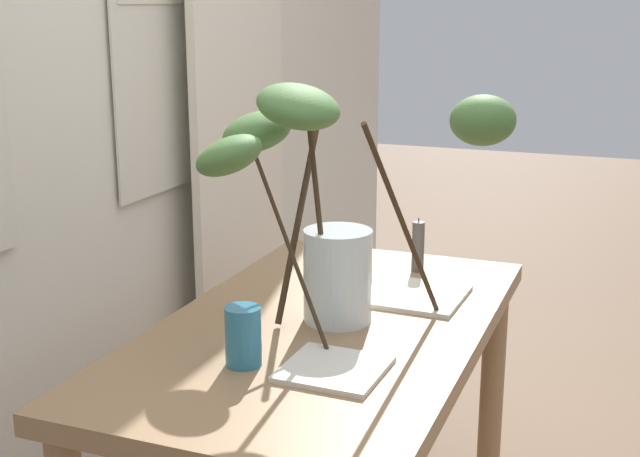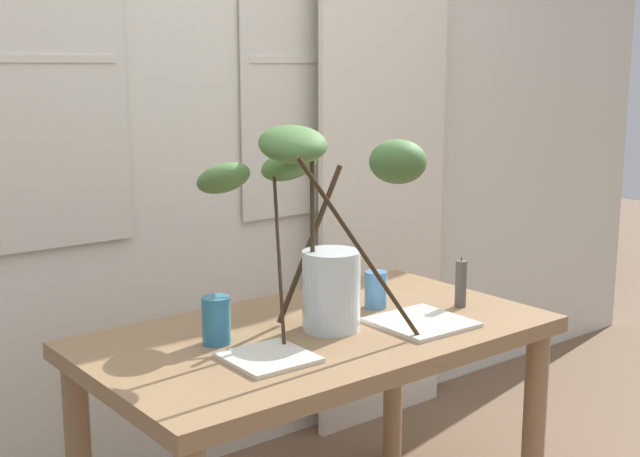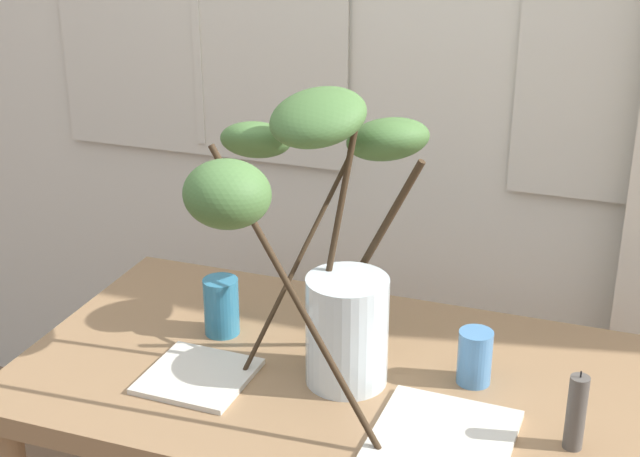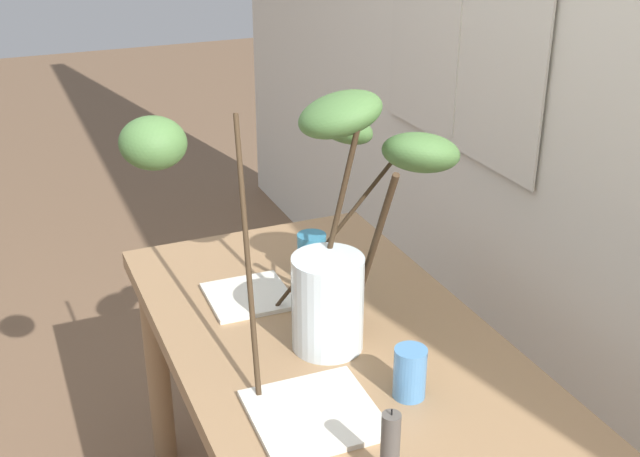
{
  "view_description": "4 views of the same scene",
  "coord_description": "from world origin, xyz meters",
  "px_view_note": "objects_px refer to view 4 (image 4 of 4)",
  "views": [
    {
      "loc": [
        -1.86,
        -0.72,
        1.49
      ],
      "look_at": [
        0.0,
        0.01,
        0.96
      ],
      "focal_mm": 48.41,
      "sensor_mm": 36.0,
      "label": 1
    },
    {
      "loc": [
        -1.44,
        -1.81,
        1.47
      ],
      "look_at": [
        0.03,
        0.02,
        1.01
      ],
      "focal_mm": 46.81,
      "sensor_mm": 36.0,
      "label": 2
    },
    {
      "loc": [
        0.54,
        -1.6,
        1.75
      ],
      "look_at": [
        -0.01,
        -0.07,
        1.07
      ],
      "focal_mm": 52.16,
      "sensor_mm": 36.0,
      "label": 3
    },
    {
      "loc": [
        1.51,
        -0.68,
        1.77
      ],
      "look_at": [
        -0.0,
        -0.03,
        1.01
      ],
      "focal_mm": 45.29,
      "sensor_mm": 36.0,
      "label": 4
    }
  ],
  "objects_px": {
    "pillar_candle": "(390,448)",
    "dining_table": "(332,373)",
    "vase_with_branches": "(328,215)",
    "drinking_glass_blue_left": "(312,257)",
    "plate_square_right": "(314,414)",
    "plate_square_left": "(249,296)",
    "drinking_glass_blue_right": "(410,373)"
  },
  "relations": [
    {
      "from": "dining_table",
      "to": "drinking_glass_blue_right",
      "type": "relative_size",
      "value": 11.55
    },
    {
      "from": "plate_square_left",
      "to": "pillar_candle",
      "type": "distance_m",
      "value": 0.76
    },
    {
      "from": "dining_table",
      "to": "pillar_candle",
      "type": "bearing_deg",
      "value": -11.93
    },
    {
      "from": "dining_table",
      "to": "plate_square_left",
      "type": "relative_size",
      "value": 6.38
    },
    {
      "from": "vase_with_branches",
      "to": "drinking_glass_blue_left",
      "type": "xyz_separation_m",
      "value": [
        -0.28,
        0.08,
        -0.25
      ]
    },
    {
      "from": "pillar_candle",
      "to": "drinking_glass_blue_right",
      "type": "bearing_deg",
      "value": 143.31
    },
    {
      "from": "plate_square_right",
      "to": "pillar_candle",
      "type": "bearing_deg",
      "value": 13.42
    },
    {
      "from": "plate_square_right",
      "to": "pillar_candle",
      "type": "xyz_separation_m",
      "value": [
        0.23,
        0.05,
        0.07
      ]
    },
    {
      "from": "drinking_glass_blue_right",
      "to": "vase_with_branches",
      "type": "bearing_deg",
      "value": -168.13
    },
    {
      "from": "drinking_glass_blue_left",
      "to": "plate_square_left",
      "type": "xyz_separation_m",
      "value": [
        0.04,
        -0.2,
        -0.06
      ]
    },
    {
      "from": "vase_with_branches",
      "to": "pillar_candle",
      "type": "distance_m",
      "value": 0.57
    },
    {
      "from": "vase_with_branches",
      "to": "dining_table",
      "type": "bearing_deg",
      "value": 15.85
    },
    {
      "from": "drinking_glass_blue_right",
      "to": "plate_square_left",
      "type": "height_order",
      "value": "drinking_glass_blue_right"
    },
    {
      "from": "drinking_glass_blue_left",
      "to": "drinking_glass_blue_right",
      "type": "distance_m",
      "value": 0.58
    },
    {
      "from": "vase_with_branches",
      "to": "pillar_candle",
      "type": "height_order",
      "value": "vase_with_branches"
    },
    {
      "from": "plate_square_left",
      "to": "pillar_candle",
      "type": "bearing_deg",
      "value": 1.61
    },
    {
      "from": "plate_square_left",
      "to": "plate_square_right",
      "type": "height_order",
      "value": "same"
    },
    {
      "from": "dining_table",
      "to": "vase_with_branches",
      "type": "relative_size",
      "value": 1.78
    },
    {
      "from": "dining_table",
      "to": "plate_square_left",
      "type": "xyz_separation_m",
      "value": [
        -0.26,
        -0.12,
        0.11
      ]
    },
    {
      "from": "drinking_glass_blue_left",
      "to": "plate_square_left",
      "type": "bearing_deg",
      "value": -79.27
    },
    {
      "from": "pillar_candle",
      "to": "dining_table",
      "type": "bearing_deg",
      "value": 168.07
    },
    {
      "from": "vase_with_branches",
      "to": "pillar_candle",
      "type": "bearing_deg",
      "value": -10.85
    },
    {
      "from": "drinking_glass_blue_right",
      "to": "pillar_candle",
      "type": "relative_size",
      "value": 0.72
    },
    {
      "from": "plate_square_left",
      "to": "vase_with_branches",
      "type": "bearing_deg",
      "value": 26.17
    },
    {
      "from": "drinking_glass_blue_right",
      "to": "pillar_candle",
      "type": "bearing_deg",
      "value": -36.69
    },
    {
      "from": "drinking_glass_blue_left",
      "to": "pillar_candle",
      "type": "bearing_deg",
      "value": -12.44
    },
    {
      "from": "dining_table",
      "to": "pillar_candle",
      "type": "relative_size",
      "value": 8.35
    },
    {
      "from": "dining_table",
      "to": "drinking_glass_blue_right",
      "type": "distance_m",
      "value": 0.32
    },
    {
      "from": "plate_square_left",
      "to": "plate_square_right",
      "type": "distance_m",
      "value": 0.53
    },
    {
      "from": "vase_with_branches",
      "to": "drinking_glass_blue_right",
      "type": "height_order",
      "value": "vase_with_branches"
    },
    {
      "from": "vase_with_branches",
      "to": "plate_square_right",
      "type": "height_order",
      "value": "vase_with_branches"
    },
    {
      "from": "dining_table",
      "to": "vase_with_branches",
      "type": "height_order",
      "value": "vase_with_branches"
    }
  ]
}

